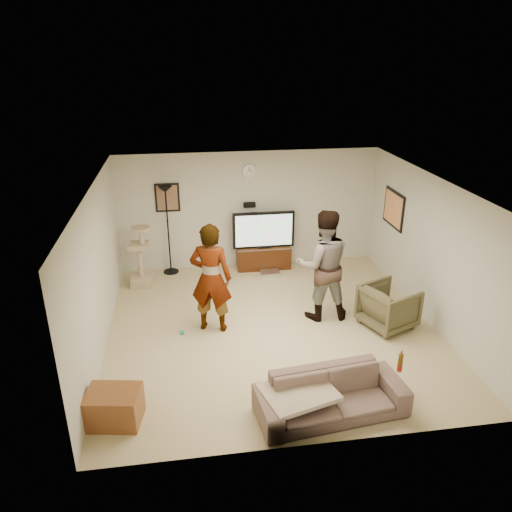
{
  "coord_description": "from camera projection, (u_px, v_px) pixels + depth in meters",
  "views": [
    {
      "loc": [
        -1.36,
        -7.17,
        4.42
      ],
      "look_at": [
        -0.24,
        0.2,
        1.26
      ],
      "focal_mm": 34.41,
      "sensor_mm": 36.0,
      "label": 1
    }
  ],
  "objects": [
    {
      "name": "picture_right",
      "position": [
        394.0,
        209.0,
        9.69
      ],
      "size": [
        0.03,
        0.78,
        0.62
      ],
      "primitive_type": "cube",
      "color": "#F9945B",
      "rests_on": "wall_right"
    },
    {
      "name": "wall_front",
      "position": [
        317.0,
        358.0,
        5.45
      ],
      "size": [
        5.5,
        0.04,
        2.5
      ],
      "primitive_type": "cube",
      "color": "silver",
      "rests_on": "floor"
    },
    {
      "name": "armchair",
      "position": [
        388.0,
        307.0,
        8.34
      ],
      "size": [
        1.06,
        1.05,
        0.74
      ],
      "primitive_type": "imported",
      "rotation": [
        0.0,
        0.0,
        1.96
      ],
      "color": "#4C482E",
      "rests_on": "floor"
    },
    {
      "name": "side_table",
      "position": [
        114.0,
        407.0,
        6.23
      ],
      "size": [
        0.75,
        0.61,
        0.45
      ],
      "primitive_type": "cube",
      "rotation": [
        0.0,
        0.0,
        -0.17
      ],
      "color": "brown",
      "rests_on": "floor"
    },
    {
      "name": "picture_back",
      "position": [
        167.0,
        198.0,
        10.07
      ],
      "size": [
        0.42,
        0.03,
        0.52
      ],
      "primitive_type": "cube",
      "color": "brown",
      "rests_on": "wall_back"
    },
    {
      "name": "console_box",
      "position": [
        270.0,
        273.0,
        10.4
      ],
      "size": [
        0.4,
        0.3,
        0.07
      ],
      "primitive_type": "cube",
      "color": "silver",
      "rests_on": "floor"
    },
    {
      "name": "wall_clock",
      "position": [
        249.0,
        171.0,
        10.1
      ],
      "size": [
        0.26,
        0.04,
        0.26
      ],
      "primitive_type": "cylinder",
      "rotation": [
        1.57,
        0.0,
        0.0
      ],
      "color": "white",
      "rests_on": "wall_back"
    },
    {
      "name": "beer_bottle",
      "position": [
        400.0,
        363.0,
        6.3
      ],
      "size": [
        0.06,
        0.06,
        0.25
      ],
      "primitive_type": "cylinder",
      "color": "#5F3C0E",
      "rests_on": "sofa"
    },
    {
      "name": "tv_screen",
      "position": [
        264.0,
        231.0,
        10.38
      ],
      "size": [
        1.21,
        0.01,
        0.69
      ],
      "primitive_type": "cube",
      "color": "#4CD158",
      "rests_on": "tv"
    },
    {
      "name": "throw_blanket",
      "position": [
        299.0,
        392.0,
        6.24
      ],
      "size": [
        1.06,
        0.92,
        0.06
      ],
      "primitive_type": "cube",
      "rotation": [
        0.0,
        0.0,
        0.28
      ],
      "color": "beige",
      "rests_on": "sofa"
    },
    {
      "name": "floor_lamp",
      "position": [
        168.0,
        231.0,
        10.16
      ],
      "size": [
        0.32,
        0.32,
        1.88
      ],
      "primitive_type": "cylinder",
      "color": "black",
      "rests_on": "floor"
    },
    {
      "name": "ceiling",
      "position": [
        274.0,
        185.0,
        7.46
      ],
      "size": [
        5.5,
        5.5,
        0.02
      ],
      "primitive_type": "cube",
      "color": "silver",
      "rests_on": "wall_back"
    },
    {
      "name": "person_left",
      "position": [
        211.0,
        278.0,
        8.04
      ],
      "size": [
        0.79,
        0.63,
        1.89
      ],
      "primitive_type": "imported",
      "rotation": [
        0.0,
        0.0,
        2.85
      ],
      "color": "#BDBDBD",
      "rests_on": "floor"
    },
    {
      "name": "sofa",
      "position": [
        331.0,
        395.0,
        6.34
      ],
      "size": [
        2.02,
        0.98,
        0.57
      ],
      "primitive_type": "imported",
      "rotation": [
        0.0,
        0.0,
        0.12
      ],
      "color": "brown",
      "rests_on": "floor"
    },
    {
      "name": "tv_stand",
      "position": [
        263.0,
        257.0,
        10.67
      ],
      "size": [
        1.15,
        0.45,
        0.48
      ],
      "primitive_type": "cube",
      "color": "#341808",
      "rests_on": "floor"
    },
    {
      "name": "toy_ball",
      "position": [
        182.0,
        332.0,
        8.21
      ],
      "size": [
        0.07,
        0.07,
        0.07
      ],
      "primitive_type": "sphere",
      "color": "#05A988",
      "rests_on": "floor"
    },
    {
      "name": "wall_right",
      "position": [
        431.0,
        251.0,
        8.34
      ],
      "size": [
        0.04,
        5.5,
        2.5
      ],
      "primitive_type": "cube",
      "color": "silver",
      "rests_on": "floor"
    },
    {
      "name": "wall_back",
      "position": [
        249.0,
        210.0,
        10.46
      ],
      "size": [
        5.5,
        0.04,
        2.5
      ],
      "primitive_type": "cube",
      "color": "silver",
      "rests_on": "floor"
    },
    {
      "name": "cat_tree",
      "position": [
        140.0,
        256.0,
        9.7
      ],
      "size": [
        0.44,
        0.44,
        1.26
      ],
      "primitive_type": "cube",
      "rotation": [
        0.0,
        0.0,
        -0.09
      ],
      "color": "tan",
      "rests_on": "floor"
    },
    {
      "name": "tv",
      "position": [
        264.0,
        230.0,
        10.42
      ],
      "size": [
        1.32,
        0.08,
        0.78
      ],
      "primitive_type": "cube",
      "color": "black",
      "rests_on": "tv_stand"
    },
    {
      "name": "person_right",
      "position": [
        323.0,
        265.0,
        8.42
      ],
      "size": [
        0.99,
        0.79,
        1.98
      ],
      "primitive_type": "imported",
      "rotation": [
        0.0,
        0.0,
        3.1
      ],
      "color": "teal",
      "rests_on": "floor"
    },
    {
      "name": "wall_left",
      "position": [
        98.0,
        271.0,
        7.57
      ],
      "size": [
        0.04,
        5.5,
        2.5
      ],
      "primitive_type": "cube",
      "color": "silver",
      "rests_on": "floor"
    },
    {
      "name": "wall_speaker",
      "position": [
        249.0,
        205.0,
        10.35
      ],
      "size": [
        0.25,
        0.1,
        0.1
      ],
      "primitive_type": "cube",
      "color": "black",
      "rests_on": "wall_back"
    },
    {
      "name": "floor",
      "position": [
        272.0,
        328.0,
        8.44
      ],
      "size": [
        5.5,
        5.5,
        0.02
      ],
      "primitive_type": "cube",
      "color": "tan",
      "rests_on": "ground"
    }
  ]
}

